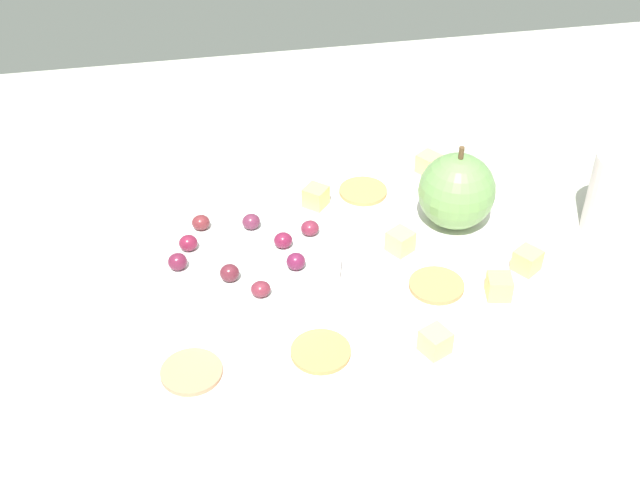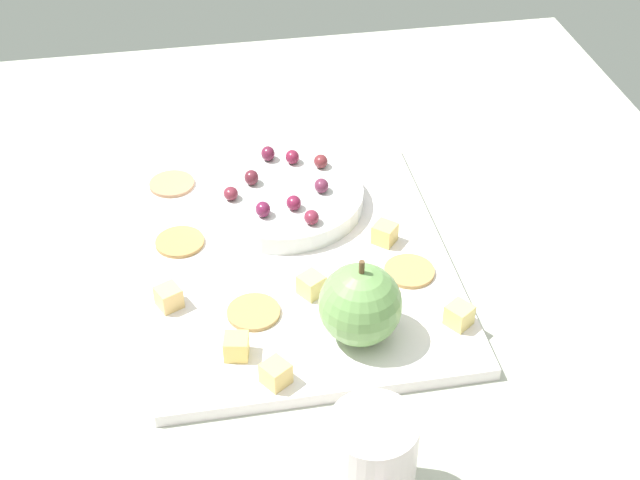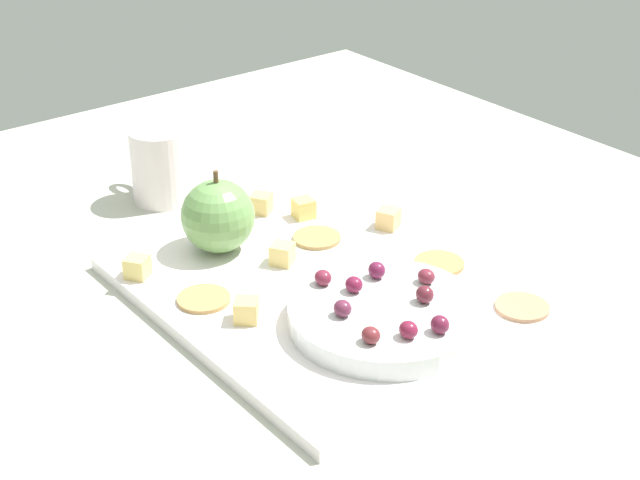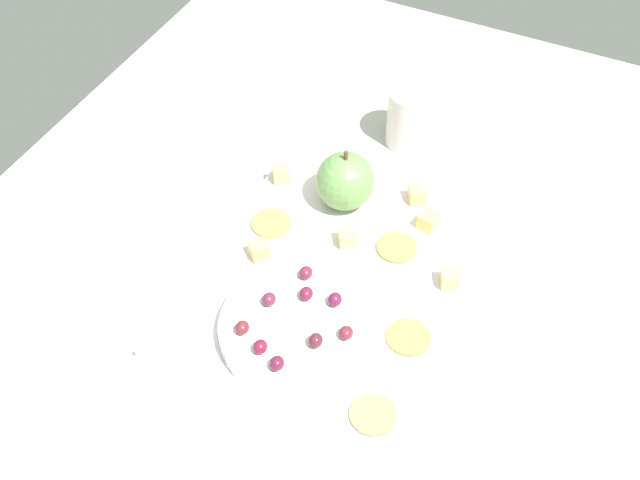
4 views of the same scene
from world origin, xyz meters
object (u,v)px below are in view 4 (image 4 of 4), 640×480
object	(u,v)px
platter	(330,282)
cheese_cube_4	(348,238)
grape_8	(306,273)
cracker_3	(373,415)
apple_whole	(345,181)
grape_1	(260,347)
grape_3	(269,299)
grape_2	(316,341)
cup	(412,116)
cheese_cube_0	(450,279)
cracker_0	(397,248)
cheese_cube_3	(428,221)
cracker_1	(270,225)
grape_7	(242,328)
cheese_cube_1	(417,195)
cracker_2	(408,337)
cheese_cube_5	(281,174)
grape_0	(277,363)
grape_6	(346,333)
grape_5	(306,294)
serving_dish	(297,329)
cheese_cube_2	(259,250)

from	to	relation	value
platter	cheese_cube_4	bearing A→B (deg)	3.71
cheese_cube_4	grape_8	size ratio (longest dim) A/B	1.24
cracker_3	grape_8	xyz separation A→B (cm)	(12.06, 13.66, 2.50)
apple_whole	grape_1	size ratio (longest dim) A/B	4.40
grape_3	grape_2	bearing A→B (deg)	-111.12
cracker_3	cup	xyz separation A→B (cm)	(42.94, 12.87, 2.82)
platter	grape_8	size ratio (longest dim) A/B	21.93
cheese_cube_4	apple_whole	bearing A→B (deg)	27.47
cheese_cube_0	cracker_0	bearing A→B (deg)	71.76
cheese_cube_3	grape_3	world-z (taller)	grape_3
cracker_0	cup	size ratio (longest dim) A/B	0.51
cracker_1	grape_7	size ratio (longest dim) A/B	2.93
cheese_cube_1	cracker_1	xyz separation A→B (cm)	(-12.18, 14.84, -0.85)
cracker_0	cup	bearing A→B (deg)	17.31
cheese_cube_1	cracker_0	xyz separation A→B (cm)	(-8.79, -0.85, -0.85)
cracker_0	cracker_1	bearing A→B (deg)	102.19
cracker_2	grape_2	xyz separation A→B (cm)	(-6.45, 8.24, 2.59)
platter	cup	world-z (taller)	cup
apple_whole	grape_1	distance (cm)	25.99
grape_7	grape_8	bearing A→B (deg)	-15.55
cracker_1	grape_1	xyz separation A→B (cm)	(-18.02, -8.67, 2.55)
cracker_3	platter	bearing A→B (deg)	39.08
cheese_cube_5	grape_0	world-z (taller)	grape_0
cheese_cube_1	cheese_cube_4	bearing A→B (deg)	155.26
cup	cracker_1	bearing A→B (deg)	158.99
apple_whole	grape_1	world-z (taller)	apple_whole
platter	grape_6	world-z (taller)	grape_6
grape_5	cracker_1	bearing A→B (deg)	45.97
grape_0	cheese_cube_4	bearing A→B (deg)	3.58
grape_8	serving_dish	bearing A→B (deg)	-162.04
grape_7	grape_2	bearing A→B (deg)	-76.54
grape_5	cheese_cube_3	bearing A→B (deg)	-23.88
grape_2	cup	xyz separation A→B (cm)	(38.85, 4.35, 0.22)
serving_dish	grape_1	world-z (taller)	grape_1
serving_dish	cheese_cube_0	size ratio (longest dim) A/B	8.23
cracker_1	grape_2	xyz separation A→B (cm)	(-14.78, -13.60, 2.59)
cheese_cube_4	grape_8	world-z (taller)	grape_8
apple_whole	grape_6	distance (cm)	22.37
cheese_cube_0	cracker_3	distance (cm)	19.80
cracker_2	grape_6	distance (cm)	7.48
cheese_cube_5	cracker_0	world-z (taller)	cheese_cube_5
apple_whole	cheese_cube_3	size ratio (longest dim) A/B	3.55
cheese_cube_0	cheese_cube_5	bearing A→B (deg)	74.54
cheese_cube_5	grape_7	size ratio (longest dim) A/B	1.24
cheese_cube_5	grape_3	distance (cm)	22.09
cheese_cube_2	serving_dish	bearing A→B (deg)	-131.51
cracker_3	grape_5	bearing A→B (deg)	52.72
cheese_cube_2	cracker_1	size ratio (longest dim) A/B	0.42
cheese_cube_4	grape_6	world-z (taller)	grape_6
cheese_cube_4	grape_7	xyz separation A→B (cm)	(-18.21, 4.23, 1.66)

